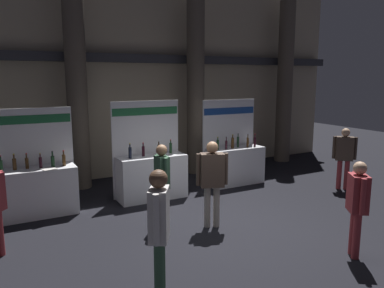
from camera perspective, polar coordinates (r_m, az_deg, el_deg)
The scene contains 10 objects.
ground_plane at distance 7.62m, azimuth 3.80°, elevation -12.27°, with size 29.17×29.17×0.00m, color black.
hall_colonnade at distance 11.23m, azimuth -8.85°, elevation 10.54°, with size 14.59×1.16×6.17m.
exhibitor_booth_0 at distance 8.66m, azimuth -22.31°, elevation -6.07°, with size 1.70×0.71×2.24m.
exhibitor_booth_1 at distance 9.17m, azimuth -6.10°, elevation -4.36°, with size 1.70×0.66×2.32m.
exhibitor_booth_2 at distance 10.45m, azimuth 6.33°, elevation -2.70°, with size 1.65×0.66×2.28m.
visitor_0 at distance 7.30m, azimuth 3.02°, elevation -4.77°, with size 0.58×0.39×1.69m.
visitor_1 at distance 4.91m, azimuth -4.94°, elevation -11.91°, with size 0.39×0.47×1.77m.
visitor_3 at distance 10.52m, azimuth 21.82°, elevation -1.29°, with size 0.46×0.46×1.60m.
visitor_5 at distance 7.35m, azimuth -4.51°, elevation -5.36°, with size 0.22×0.48×1.63m.
visitor_6 at distance 6.67m, azimuth 23.50°, elevation -7.80°, with size 0.42×0.46×1.58m.
Camera 1 is at (-3.77, -5.96, 2.89)m, focal length 35.68 mm.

